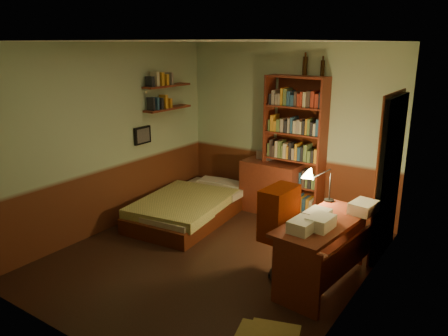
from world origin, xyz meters
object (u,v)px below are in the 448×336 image
Objects in this scene: dresser at (271,187)px; desk_lamp at (330,179)px; office_chair at (294,238)px; bed at (192,198)px; bookshelf at (294,148)px; desk at (322,252)px; mini_stereo at (266,155)px.

dresser is 1.61× the size of desk_lamp.
bed is at bearing 162.20° from office_chair.
bed is 1.26m from dresser.
bookshelf is at bearing 33.20° from bed.
bed is 2.06× the size of office_chair.
bookshelf is 3.74× the size of desk_lamp.
desk is 0.34m from office_chair.
mini_stereo reaches higher than desk.
dresser is 0.52m from mini_stereo.
bed is 3.58× the size of desk_lamp.
office_chair reaches higher than desk.
office_chair is (0.86, -1.76, -0.57)m from bookshelf.
mini_stereo is 2.42m from desk.
desk_lamp reaches higher than office_chair.
bookshelf reaches higher than dresser.
dresser is at bearing -19.80° from mini_stereo.
desk_lamp is at bearing -35.36° from dresser.
mini_stereo is (-0.18, 0.13, 0.47)m from dresser.
bookshelf is 2.13m from desk.
bookshelf reaches higher than bed.
office_chair is at bearing -59.72° from bookshelf.
dresser reaches higher than bed.
dresser is 0.74m from bookshelf.
office_chair is (-0.29, -0.11, 0.13)m from desk.
desk_lamp is at bearing 112.81° from desk.
bed is 1.36m from mini_stereo.
office_chair is at bearing -53.79° from dresser.
bed is 0.96× the size of bookshelf.
bed is 1.73m from bookshelf.
desk is (1.15, -1.65, -0.70)m from bookshelf.
bookshelf is 2.15× the size of office_chair.
office_chair reaches higher than bed.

